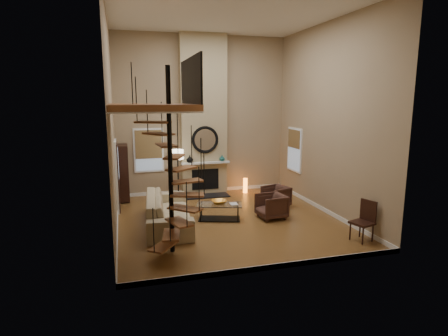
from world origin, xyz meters
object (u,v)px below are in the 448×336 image
object	(u,v)px
hutch	(122,173)
coffee_table	(219,210)
armchair_near	(278,196)
accent_lamp	(245,186)
sofa	(168,211)
floor_lamp	(178,158)
side_chair	(365,219)
armchair_far	(274,206)

from	to	relation	value
hutch	coffee_table	distance (m)	3.82
armchair_near	accent_lamp	world-z (taller)	armchair_near
accent_lamp	sofa	bearing A→B (deg)	-138.70
coffee_table	floor_lamp	distance (m)	2.70
sofa	accent_lamp	bearing A→B (deg)	-44.01
armchair_near	accent_lamp	bearing A→B (deg)	173.53
sofa	coffee_table	distance (m)	1.45
coffee_table	side_chair	size ratio (longest dim) A/B	1.41
sofa	floor_lamp	distance (m)	2.66
armchair_far	coffee_table	bearing A→B (deg)	-105.47
armchair_near	floor_lamp	distance (m)	3.46
side_chair	sofa	bearing A→B (deg)	151.85
coffee_table	accent_lamp	xyz separation A→B (m)	(1.67, 2.69, -0.03)
armchair_far	accent_lamp	xyz separation A→B (m)	(0.16, 2.96, -0.10)
accent_lamp	side_chair	world-z (taller)	side_chair
hutch	side_chair	bearing A→B (deg)	-43.03
hutch	accent_lamp	bearing A→B (deg)	-0.83
side_chair	armchair_near	bearing A→B (deg)	106.03
hutch	coffee_table	bearing A→B (deg)	-46.94
coffee_table	accent_lamp	world-z (taller)	accent_lamp
armchair_near	coffee_table	distance (m)	2.18
hutch	armchair_near	xyz separation A→B (m)	(4.63, -2.06, -0.60)
armchair_far	sofa	bearing A→B (deg)	-99.53
side_chair	coffee_table	bearing A→B (deg)	140.84
hutch	accent_lamp	world-z (taller)	hutch
armchair_near	armchair_far	world-z (taller)	armchair_far
floor_lamp	accent_lamp	bearing A→B (deg)	8.60
sofa	armchair_near	size ratio (longest dim) A/B	4.02
armchair_far	side_chair	distance (m)	2.57
armchair_near	armchair_far	bearing A→B (deg)	-46.84
floor_lamp	side_chair	xyz separation A→B (m)	(3.75, -4.72, -0.89)
armchair_near	accent_lamp	xyz separation A→B (m)	(-0.39, 2.00, -0.10)
hutch	accent_lamp	distance (m)	4.30
floor_lamp	accent_lamp	world-z (taller)	floor_lamp
hutch	floor_lamp	xyz separation A→B (m)	(1.77, -0.44, 0.46)
coffee_table	accent_lamp	size ratio (longest dim) A/B	2.55
sofa	coffee_table	size ratio (longest dim) A/B	2.09
floor_lamp	armchair_near	bearing A→B (deg)	-29.55
sofa	armchair_far	world-z (taller)	sofa
sofa	armchair_near	distance (m)	3.58
hutch	armchair_near	world-z (taller)	hutch
armchair_near	coffee_table	world-z (taller)	armchair_near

